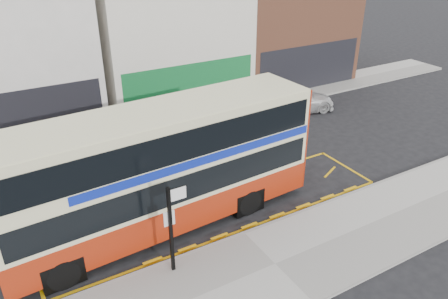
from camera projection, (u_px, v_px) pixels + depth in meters
ground at (239, 230)px, 16.45m from camera, size 120.00×120.00×0.00m
pavement at (275, 265)px, 14.65m from camera, size 40.00×4.00×0.15m
kerb at (244, 234)px, 16.13m from camera, size 40.00×0.15×0.15m
far_pavement at (137, 126)px, 24.89m from camera, size 50.00×3.00×0.15m
road_markings at (218, 209)px, 17.68m from camera, size 14.00×3.40×0.01m
terrace_left at (3, 30)px, 23.12m from camera, size 8.00×8.01×11.80m
terrace_green_shop at (161, 19)px, 27.25m from camera, size 9.00×8.01×11.30m
terrace_right at (278, 14)px, 31.49m from camera, size 9.00×8.01×10.30m
double_decker_bus at (162, 168)px, 15.72m from camera, size 11.88×3.43×4.69m
bus_stop_post at (172, 222)px, 13.55m from camera, size 0.79×0.13×3.16m
car_grey at (124, 135)px, 22.49m from camera, size 3.94×1.51×1.28m
car_white at (295, 100)px, 26.75m from camera, size 5.30×3.12×1.44m
street_tree_right at (261, 35)px, 28.20m from camera, size 2.69×2.69×5.80m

